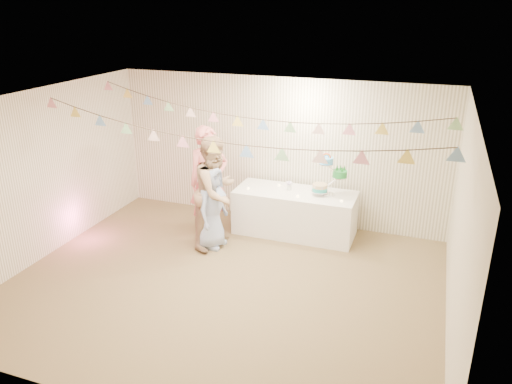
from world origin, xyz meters
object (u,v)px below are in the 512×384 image
(person_child, at_px, (212,207))
(person_adult_b, at_px, (216,192))
(cake_stand, at_px, (329,177))
(table, at_px, (295,213))
(person_adult_a, at_px, (209,181))

(person_child, bearing_deg, person_adult_b, -25.29)
(cake_stand, distance_m, person_adult_b, 1.88)
(person_adult_b, relative_size, person_child, 1.32)
(cake_stand, bearing_deg, person_child, -149.71)
(person_child, bearing_deg, table, -46.08)
(table, xyz_separation_m, person_child, (-1.13, -0.93, 0.31))
(person_adult_a, xyz_separation_m, person_child, (0.27, -0.48, -0.25))
(table, relative_size, person_adult_b, 1.11)
(cake_stand, height_order, person_adult_a, person_adult_a)
(person_adult_a, bearing_deg, table, -27.83)
(person_child, bearing_deg, cake_stand, -55.26)
(cake_stand, bearing_deg, table, -174.81)
(cake_stand, bearing_deg, person_adult_b, -151.08)
(table, height_order, person_adult_b, person_adult_b)
(person_adult_b, xyz_separation_m, person_child, (-0.04, -0.08, -0.23))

